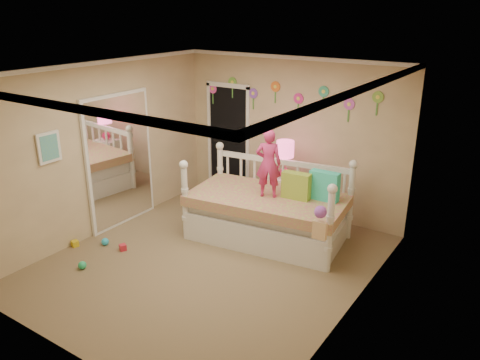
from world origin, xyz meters
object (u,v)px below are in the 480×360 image
Objects in this scene: daybed at (268,199)px; nightstand at (284,199)px; child at (268,163)px; table_lamp at (285,154)px.

nightstand is (-0.12, 0.72, -0.27)m from daybed.
daybed is 0.58m from child.
daybed is at bearing -72.58° from nightstand.
table_lamp is (-0.00, 0.00, 0.77)m from nightstand.
table_lamp reaches higher than nightstand.
table_lamp is (-0.14, 0.76, -0.07)m from child.
nightstand is at bearing 92.13° from daybed.
child reaches higher than nightstand.
daybed is 3.80× the size of table_lamp.
nightstand is at bearing -103.83° from child.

